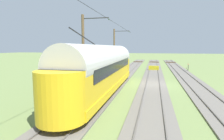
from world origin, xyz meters
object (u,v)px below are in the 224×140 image
catenary_pole_mid_near (84,50)px  switch_stand (188,67)px  catenary_pole_foreground (115,49)px  track_end_bumper (154,68)px  vintage_streetcar (104,68)px

catenary_pole_mid_near → switch_stand: 20.44m
catenary_pole_foreground → catenary_pole_mid_near: size_ratio=1.00×
switch_stand → track_end_bumper: switch_stand is taller
vintage_streetcar → switch_stand: 20.36m
vintage_streetcar → catenary_pole_mid_near: size_ratio=2.41×
track_end_bumper → catenary_pole_mid_near: bearing=65.6°
vintage_streetcar → switch_stand: vintage_streetcar is taller
catenary_pole_foreground → track_end_bumper: (-7.04, -0.85, -3.47)m
vintage_streetcar → track_end_bumper: size_ratio=9.92×
catenary_pole_mid_near → switch_stand: catenary_pole_mid_near is taller
catenary_pole_mid_near → switch_stand: size_ratio=5.99×
catenary_pole_foreground → vintage_streetcar: bearing=99.0°
vintage_streetcar → catenary_pole_foreground: catenary_pole_foreground is taller
vintage_streetcar → switch_stand: bearing=-120.1°
catenary_pole_foreground → track_end_bumper: 7.89m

